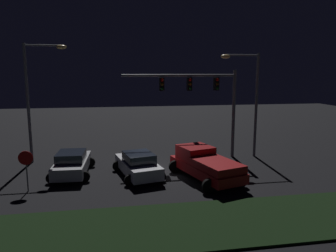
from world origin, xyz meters
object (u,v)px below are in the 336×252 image
(street_lamp_left, at_px, (36,88))
(street_lamp_right, at_px, (249,92))
(car_sedan_far, at_px, (72,163))
(stop_sign, at_px, (26,163))
(car_sedan, at_px, (138,164))
(traffic_signal_gantry, at_px, (202,92))
(pickup_truck, at_px, (204,163))

(street_lamp_left, relative_size, street_lamp_right, 1.08)
(car_sedan_far, xyz_separation_m, street_lamp_left, (-2.62, 3.43, 4.48))
(street_lamp_right, bearing_deg, stop_sign, -161.41)
(street_lamp_left, height_order, street_lamp_right, street_lamp_left)
(car_sedan, height_order, car_sedan_far, same)
(car_sedan, bearing_deg, street_lamp_left, 43.76)
(traffic_signal_gantry, bearing_deg, pickup_truck, -103.52)
(car_sedan_far, distance_m, street_lamp_left, 6.22)
(car_sedan, height_order, street_lamp_left, street_lamp_left)
(car_sedan, xyz_separation_m, car_sedan_far, (-4.02, 0.96, 0.00))
(car_sedan, xyz_separation_m, street_lamp_right, (8.47, 3.31, 4.17))
(car_sedan, distance_m, stop_sign, 6.27)
(traffic_signal_gantry, xyz_separation_m, street_lamp_left, (-11.60, 0.95, 0.32))
(pickup_truck, xyz_separation_m, car_sedan_far, (-7.88, 2.10, -0.26))
(car_sedan_far, bearing_deg, stop_sign, 143.92)
(traffic_signal_gantry, bearing_deg, stop_sign, -155.56)
(street_lamp_right, height_order, stop_sign, street_lamp_right)
(pickup_truck, distance_m, stop_sign, 9.90)
(pickup_truck, relative_size, car_sedan, 1.23)
(street_lamp_left, bearing_deg, traffic_signal_gantry, -4.68)
(traffic_signal_gantry, xyz_separation_m, street_lamp_right, (3.51, -0.12, 0.01))
(car_sedan, xyz_separation_m, stop_sign, (-6.02, -1.56, 0.82))
(pickup_truck, xyz_separation_m, stop_sign, (-9.88, -0.42, 0.56))
(traffic_signal_gantry, distance_m, street_lamp_right, 3.51)
(car_sedan, bearing_deg, traffic_signal_gantry, -68.14)
(car_sedan, xyz_separation_m, traffic_signal_gantry, (4.96, 3.43, 4.16))
(car_sedan_far, bearing_deg, street_lamp_right, -76.87)
(pickup_truck, distance_m, street_lamp_right, 7.51)
(street_lamp_left, relative_size, stop_sign, 3.71)
(car_sedan_far, height_order, street_lamp_right, street_lamp_right)
(street_lamp_right, bearing_deg, car_sedan_far, -169.31)
(pickup_truck, height_order, car_sedan_far, pickup_truck)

